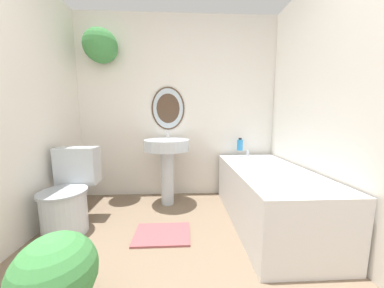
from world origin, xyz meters
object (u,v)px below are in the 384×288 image
Objects in this scene: pedestal_sink at (167,155)px; bathtub at (267,194)px; shampoo_bottle at (240,145)px; potted_plant at (56,276)px; toilet at (69,196)px.

pedestal_sink reaches higher than bathtub.
potted_plant is (-1.41, -1.59, -0.44)m from shampoo_bottle.
toilet is 2.02m from shampoo_bottle.
pedestal_sink is (0.90, 0.50, 0.30)m from toilet.
pedestal_sink is at bearing 72.36° from potted_plant.
toilet is at bearing 116.18° from potted_plant.
toilet is 1.08m from pedestal_sink.
toilet is 0.85× the size of pedestal_sink.
pedestal_sink reaches higher than potted_plant.
shampoo_bottle is at bearing 48.59° from potted_plant.
toilet is 1.03m from potted_plant.
bathtub is 8.93× the size of shampoo_bottle.
pedestal_sink is 1.53m from potted_plant.
toilet is 1.96m from bathtub.
shampoo_bottle is (0.95, 0.17, 0.10)m from pedestal_sink.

